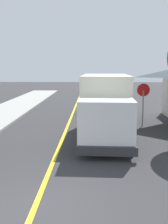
# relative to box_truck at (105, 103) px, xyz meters

# --- Properties ---
(ground_plane) EXTENTS (120.00, 120.00, 0.00)m
(ground_plane) POSITION_rel_box_truck_xyz_m (-2.19, -7.50, -1.77)
(ground_plane) COLOR #303033
(centre_line_yellow) EXTENTS (0.16, 56.00, 0.01)m
(centre_line_yellow) POSITION_rel_box_truck_xyz_m (-2.19, 2.50, -1.76)
(centre_line_yellow) COLOR gold
(centre_line_yellow) RESTS_ON ground
(box_truck) EXTENTS (2.65, 7.26, 3.20)m
(box_truck) POSITION_rel_box_truck_xyz_m (0.00, 0.00, 0.00)
(box_truck) COLOR #F2EDCC
(box_truck) RESTS_ON ground
(parked_car_near) EXTENTS (1.81, 4.40, 1.67)m
(parked_car_near) POSITION_rel_box_truck_xyz_m (-0.21, 6.63, -0.97)
(parked_car_near) COLOR black
(parked_car_near) RESTS_ON ground
(parked_car_mid) EXTENTS (1.85, 4.42, 1.67)m
(parked_car_mid) POSITION_rel_box_truck_xyz_m (0.25, 14.06, -0.97)
(parked_car_mid) COLOR silver
(parked_car_mid) RESTS_ON ground
(parked_car_far) EXTENTS (1.85, 4.42, 1.67)m
(parked_car_far) POSITION_rel_box_truck_xyz_m (-0.01, 21.20, -0.97)
(parked_car_far) COLOR #B7B7BC
(parked_car_far) RESTS_ON ground
(parked_car_furthest) EXTENTS (1.99, 4.47, 1.67)m
(parked_car_furthest) POSITION_rel_box_truck_xyz_m (-0.13, 26.84, -0.97)
(parked_car_furthest) COLOR #2D4793
(parked_car_furthest) RESTS_ON ground
(stop_sign) EXTENTS (0.80, 0.10, 2.65)m
(stop_sign) POSITION_rel_box_truck_xyz_m (2.43, 2.56, 0.09)
(stop_sign) COLOR gray
(stop_sign) RESTS_ON ground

